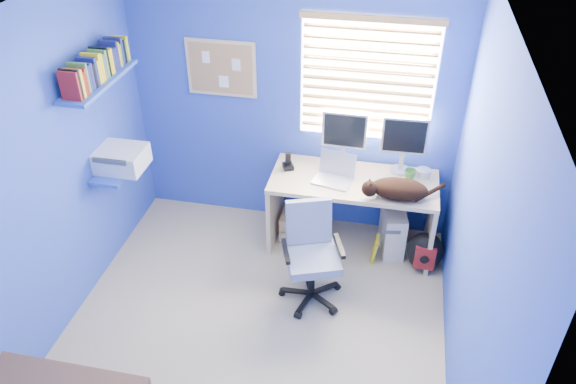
% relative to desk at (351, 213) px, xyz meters
% --- Properties ---
extents(floor, '(3.00, 3.20, 0.00)m').
position_rel_desk_xyz_m(floor, '(-0.63, -1.26, -0.37)').
color(floor, tan).
rests_on(floor, ground).
extents(ceiling, '(3.00, 3.20, 0.00)m').
position_rel_desk_xyz_m(ceiling, '(-0.63, -1.26, 2.13)').
color(ceiling, white).
rests_on(ceiling, wall_back).
extents(wall_back, '(3.00, 0.01, 2.50)m').
position_rel_desk_xyz_m(wall_back, '(-0.63, 0.34, 0.88)').
color(wall_back, blue).
rests_on(wall_back, ground).
extents(wall_left, '(0.01, 3.20, 2.50)m').
position_rel_desk_xyz_m(wall_left, '(-2.13, -1.26, 0.88)').
color(wall_left, blue).
rests_on(wall_left, ground).
extents(wall_right, '(0.01, 3.20, 2.50)m').
position_rel_desk_xyz_m(wall_right, '(0.87, -1.26, 0.88)').
color(wall_right, blue).
rests_on(wall_right, ground).
extents(desk, '(1.48, 0.65, 0.74)m').
position_rel_desk_xyz_m(desk, '(0.00, 0.00, 0.00)').
color(desk, beige).
rests_on(desk, floor).
extents(laptop, '(0.38, 0.32, 0.22)m').
position_rel_desk_xyz_m(laptop, '(-0.18, -0.06, 0.48)').
color(laptop, silver).
rests_on(laptop, desk).
extents(monitor_left, '(0.40, 0.13, 0.54)m').
position_rel_desk_xyz_m(monitor_left, '(-0.13, 0.23, 0.64)').
color(monitor_left, silver).
rests_on(monitor_left, desk).
extents(monitor_right, '(0.40, 0.13, 0.54)m').
position_rel_desk_xyz_m(monitor_right, '(0.39, 0.23, 0.64)').
color(monitor_right, silver).
rests_on(monitor_right, desk).
extents(phone, '(0.13, 0.14, 0.17)m').
position_rel_desk_xyz_m(phone, '(-0.61, 0.07, 0.45)').
color(phone, black).
rests_on(phone, desk).
extents(mug, '(0.10, 0.09, 0.10)m').
position_rel_desk_xyz_m(mug, '(0.48, 0.10, 0.42)').
color(mug, '#408639').
rests_on(mug, desk).
extents(cd_spindle, '(0.13, 0.13, 0.07)m').
position_rel_desk_xyz_m(cd_spindle, '(0.60, 0.18, 0.41)').
color(cd_spindle, silver).
rests_on(cd_spindle, desk).
extents(cat, '(0.53, 0.36, 0.17)m').
position_rel_desk_xyz_m(cat, '(0.40, -0.20, 0.46)').
color(cat, black).
rests_on(cat, desk).
extents(tower_pc, '(0.26, 0.47, 0.45)m').
position_rel_desk_xyz_m(tower_pc, '(0.39, 0.03, -0.14)').
color(tower_pc, beige).
rests_on(tower_pc, floor).
extents(drawer_boxes, '(0.35, 0.28, 0.27)m').
position_rel_desk_xyz_m(drawer_boxes, '(-0.49, 0.02, -0.23)').
color(drawer_boxes, tan).
rests_on(drawer_boxes, floor).
extents(yellow_book, '(0.03, 0.17, 0.24)m').
position_rel_desk_xyz_m(yellow_book, '(0.25, -0.17, -0.25)').
color(yellow_book, yellow).
rests_on(yellow_book, floor).
extents(backpack, '(0.33, 0.25, 0.38)m').
position_rel_desk_xyz_m(backpack, '(0.69, -0.19, -0.18)').
color(backpack, black).
rests_on(backpack, floor).
extents(office_chair, '(0.65, 0.65, 0.87)m').
position_rel_desk_xyz_m(office_chair, '(-0.25, -0.74, -0.04)').
color(office_chair, black).
rests_on(office_chair, floor).
extents(window_blinds, '(1.15, 0.05, 1.10)m').
position_rel_desk_xyz_m(window_blinds, '(0.02, 0.31, 1.18)').
color(window_blinds, white).
rests_on(window_blinds, ground).
extents(corkboard, '(0.64, 0.02, 0.52)m').
position_rel_desk_xyz_m(corkboard, '(-1.28, 0.33, 1.18)').
color(corkboard, beige).
rests_on(corkboard, ground).
extents(wall_shelves, '(0.42, 0.90, 1.05)m').
position_rel_desk_xyz_m(wall_shelves, '(-1.98, -0.51, 1.06)').
color(wall_shelves, blue).
rests_on(wall_shelves, ground).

